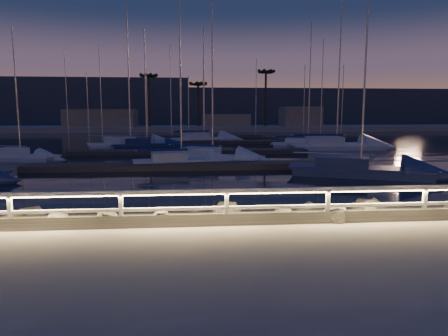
% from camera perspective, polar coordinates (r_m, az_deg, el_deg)
% --- Properties ---
extents(ground, '(400.00, 400.00, 0.00)m').
position_cam_1_polar(ground, '(11.65, -4.56, -8.19)').
color(ground, '#AEA79D').
rests_on(ground, ground).
extents(harbor_water, '(400.00, 440.00, 0.60)m').
position_cam_1_polar(harbor_water, '(42.62, -4.95, 2.24)').
color(harbor_water, black).
rests_on(harbor_water, ground).
extents(guard_rail, '(44.11, 0.12, 1.06)m').
position_cam_1_polar(guard_rail, '(11.46, -4.94, -4.47)').
color(guard_rail, white).
rests_on(guard_rail, ground).
extents(riprap, '(33.84, 3.06, 1.34)m').
position_cam_1_polar(riprap, '(13.38, -7.48, -7.26)').
color(riprap, slate).
rests_on(riprap, ground).
extents(floating_docks, '(22.00, 36.00, 0.40)m').
position_cam_1_polar(floating_docks, '(43.84, -4.96, 3.14)').
color(floating_docks, '#5A514B').
rests_on(floating_docks, ground).
extents(far_shore, '(160.00, 14.00, 5.20)m').
position_cam_1_polar(far_shore, '(85.29, -5.12, 5.91)').
color(far_shore, '#AEA79D').
rests_on(far_shore, ground).
extents(palm_left, '(3.00, 3.00, 11.20)m').
position_cam_1_polar(palm_left, '(83.85, -10.73, 12.51)').
color(palm_left, '#4D3524').
rests_on(palm_left, ground).
extents(palm_center, '(3.00, 3.00, 9.70)m').
position_cam_1_polar(palm_center, '(84.40, -3.72, 11.67)').
color(palm_center, '#4D3524').
rests_on(palm_center, ground).
extents(palm_right, '(3.00, 3.00, 12.20)m').
position_cam_1_polar(palm_right, '(85.09, 6.00, 13.13)').
color(palm_right, '#4D3524').
rests_on(palm_right, ground).
extents(distant_hills, '(230.00, 37.50, 18.00)m').
position_cam_1_polar(distant_hills, '(146.56, -13.87, 8.28)').
color(distant_hills, '#333F4F').
rests_on(distant_hills, ground).
extents(sailboat_a, '(6.33, 3.34, 10.44)m').
position_cam_1_polar(sailboat_a, '(35.59, -27.24, 1.51)').
color(sailboat_a, silver).
rests_on(sailboat_a, ground).
extents(sailboat_c, '(8.00, 5.14, 13.25)m').
position_cam_1_polar(sailboat_c, '(31.02, -2.01, 1.60)').
color(sailboat_c, silver).
rests_on(sailboat_c, ground).
extents(sailboat_d, '(8.73, 5.60, 14.40)m').
position_cam_1_polar(sailboat_d, '(25.65, 18.40, -0.12)').
color(sailboat_d, navy).
rests_on(sailboat_d, ground).
extents(sailboat_f, '(7.01, 3.15, 11.55)m').
position_cam_1_polar(sailboat_f, '(28.65, -6.45, 1.00)').
color(sailboat_f, silver).
rests_on(sailboat_f, ground).
extents(sailboat_g, '(9.25, 4.79, 15.13)m').
position_cam_1_polar(sailboat_g, '(44.39, -13.49, 3.34)').
color(sailboat_g, silver).
rests_on(sailboat_g, ground).
extents(sailboat_h, '(10.25, 3.65, 17.04)m').
position_cam_1_polar(sailboat_h, '(43.55, 15.42, 3.21)').
color(sailboat_h, silver).
rests_on(sailboat_h, ground).
extents(sailboat_j, '(7.51, 3.14, 12.43)m').
position_cam_1_polar(sailboat_j, '(43.50, -11.21, 3.27)').
color(sailboat_j, navy).
rests_on(sailboat_j, ground).
extents(sailboat_k, '(9.27, 5.22, 15.19)m').
position_cam_1_polar(sailboat_k, '(51.87, -3.09, 4.18)').
color(sailboat_k, silver).
rests_on(sailboat_k, ground).
extents(sailboat_l, '(8.13, 4.57, 13.27)m').
position_cam_1_polar(sailboat_l, '(44.26, 11.62, 3.31)').
color(sailboat_l, silver).
rests_on(sailboat_l, ground).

